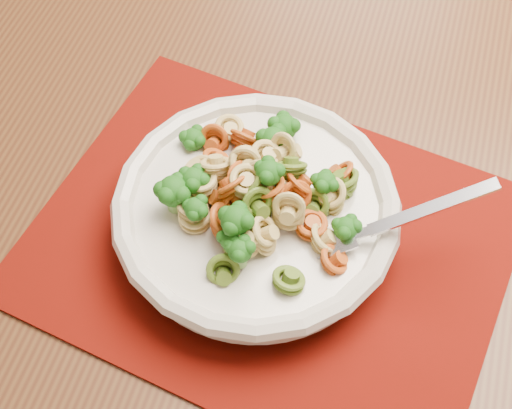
% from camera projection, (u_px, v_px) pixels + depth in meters
% --- Properties ---
extents(dining_table, '(1.51, 1.00, 0.71)m').
position_uv_depth(dining_table, '(355.00, 193.00, 0.78)').
color(dining_table, '#513017').
rests_on(dining_table, ground).
extents(placemat, '(0.45, 0.37, 0.00)m').
position_uv_depth(placemat, '(270.00, 242.00, 0.64)').
color(placemat, '#610804').
rests_on(placemat, dining_table).
extents(pasta_bowl, '(0.25, 0.25, 0.05)m').
position_uv_depth(pasta_bowl, '(256.00, 211.00, 0.63)').
color(pasta_bowl, beige).
rests_on(pasta_bowl, placemat).
extents(pasta_broccoli_heap, '(0.22, 0.22, 0.06)m').
position_uv_depth(pasta_broccoli_heap, '(256.00, 201.00, 0.61)').
color(pasta_broccoli_heap, tan).
rests_on(pasta_broccoli_heap, pasta_bowl).
extents(fork, '(0.17, 0.11, 0.08)m').
position_uv_depth(fork, '(340.00, 241.00, 0.59)').
color(fork, silver).
rests_on(fork, pasta_bowl).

